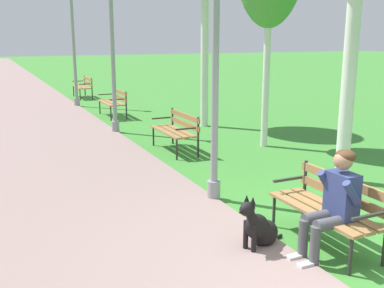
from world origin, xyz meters
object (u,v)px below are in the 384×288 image
at_px(park_bench_mid, 177,128).
at_px(lamp_post_far, 73,37).
at_px(person_seated_on_near_bench, 334,201).
at_px(park_bench_near, 330,204).
at_px(lamp_post_near, 215,51).
at_px(dog_black, 260,228).
at_px(lamp_post_mid, 112,43).
at_px(park_bench_far, 114,100).
at_px(park_bench_furthest, 84,85).

xyz_separation_m(park_bench_mid, lamp_post_far, (-0.71, 7.60, 1.93)).
distance_m(person_seated_on_near_bench, lamp_post_far, 13.02).
height_order(park_bench_near, lamp_post_near, lamp_post_near).
height_order(dog_black, lamp_post_far, lamp_post_far).
distance_m(lamp_post_mid, lamp_post_far, 5.09).
bearing_deg(park_bench_far, dog_black, -95.33).
xyz_separation_m(person_seated_on_near_bench, lamp_post_mid, (-0.33, 7.81, 1.62)).
distance_m(park_bench_mid, dog_black, 4.86).
relative_size(park_bench_far, dog_black, 1.86).
height_order(park_bench_near, park_bench_far, same).
xyz_separation_m(park_bench_near, park_bench_mid, (0.15, 5.00, 0.00)).
xyz_separation_m(lamp_post_mid, lamp_post_far, (-0.02, 5.09, 0.14)).
bearing_deg(lamp_post_mid, park_bench_far, 75.23).
height_order(park_bench_far, lamp_post_far, lamp_post_far).
bearing_deg(dog_black, park_bench_mid, 78.58).
relative_size(park_bench_furthest, lamp_post_far, 0.32).
relative_size(park_bench_far, person_seated_on_near_bench, 1.20).
bearing_deg(lamp_post_near, park_bench_near, -74.71).
distance_m(park_bench_far, dog_black, 9.71).
bearing_deg(person_seated_on_near_bench, lamp_post_near, 98.26).
xyz_separation_m(park_bench_near, person_seated_on_near_bench, (-0.21, -0.29, 0.17)).
xyz_separation_m(dog_black, lamp_post_near, (0.28, 1.71, 1.99)).
bearing_deg(lamp_post_mid, person_seated_on_near_bench, -87.55).
height_order(lamp_post_near, lamp_post_mid, lamp_post_mid).
xyz_separation_m(park_bench_near, park_bench_furthest, (0.17, 14.86, 0.00)).
relative_size(park_bench_near, lamp_post_near, 0.35).
xyz_separation_m(park_bench_furthest, lamp_post_far, (-0.73, -2.25, 1.93)).
bearing_deg(park_bench_furthest, lamp_post_mid, -95.50).
distance_m(park_bench_far, lamp_post_near, 8.17).
height_order(person_seated_on_near_bench, lamp_post_mid, lamp_post_mid).
distance_m(park_bench_near, dog_black, 0.89).
relative_size(park_bench_furthest, person_seated_on_near_bench, 1.20).
relative_size(park_bench_near, park_bench_furthest, 1.00).
height_order(park_bench_far, dog_black, park_bench_far).
distance_m(park_bench_near, park_bench_furthest, 14.86).
height_order(park_bench_furthest, lamp_post_far, lamp_post_far).
height_order(park_bench_furthest, lamp_post_mid, lamp_post_mid).
height_order(park_bench_near, person_seated_on_near_bench, person_seated_on_near_bench).
distance_m(park_bench_far, lamp_post_far, 3.38).
relative_size(park_bench_furthest, dog_black, 1.86).
xyz_separation_m(park_bench_furthest, lamp_post_near, (-0.70, -12.91, 1.73)).
bearing_deg(dog_black, park_bench_near, -16.52).
relative_size(person_seated_on_near_bench, dog_black, 1.55).
relative_size(park_bench_mid, dog_black, 1.86).
bearing_deg(person_seated_on_near_bench, lamp_post_far, 91.57).
height_order(person_seated_on_near_bench, lamp_post_near, lamp_post_near).
bearing_deg(lamp_post_far, lamp_post_mid, -89.78).
distance_m(person_seated_on_near_bench, lamp_post_mid, 7.98).
xyz_separation_m(person_seated_on_near_bench, dog_black, (-0.61, 0.53, -0.42)).
height_order(park_bench_mid, lamp_post_mid, lamp_post_mid).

